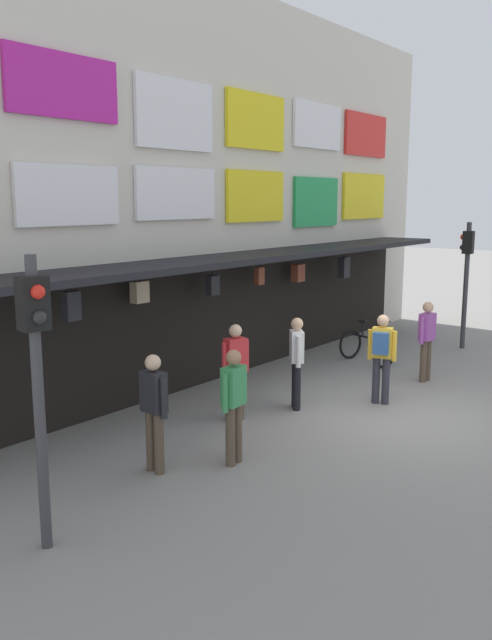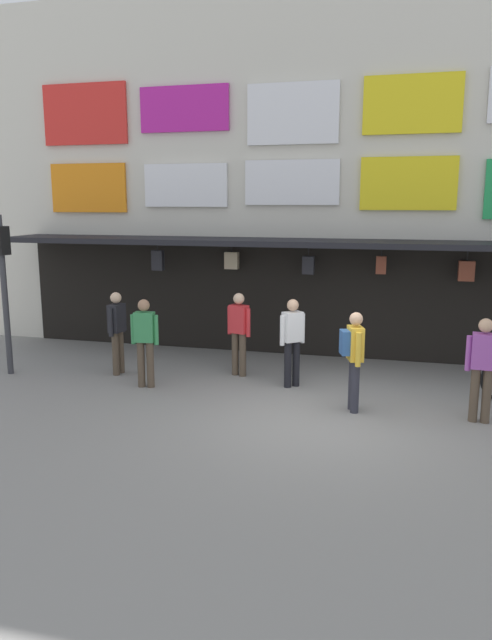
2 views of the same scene
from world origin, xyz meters
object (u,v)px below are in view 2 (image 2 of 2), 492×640
at_px(pedestrian_in_blue, 483,364).
at_px(pedestrian_in_black, 353,354).
at_px(pedestrian_in_yellow, 292,338).
at_px(pedestrian_in_white, 117,328).
at_px(traffic_light_near, 2,269).
at_px(pedestrian_in_green, 145,338).
at_px(pedestrian_in_purple, 239,329).

height_order(pedestrian_in_blue, pedestrian_in_black, same).
bearing_deg(pedestrian_in_yellow, pedestrian_in_blue, -18.72).
xyz_separation_m(pedestrian_in_white, pedestrian_in_black, (4.78, -1.03, 0.04)).
distance_m(traffic_light_near, pedestrian_in_black, 7.05).
relative_size(pedestrian_in_white, pedestrian_in_blue, 1.00).
xyz_separation_m(pedestrian_in_blue, pedestrian_in_green, (-5.88, 0.38, 0.00)).
distance_m(traffic_light_near, pedestrian_in_yellow, 5.87).
bearing_deg(traffic_light_near, pedestrian_in_blue, -3.28).
bearing_deg(pedestrian_in_purple, pedestrian_in_black, -32.91).
distance_m(pedestrian_in_white, pedestrian_in_purple, 2.45).
distance_m(pedestrian_in_green, pedestrian_in_purple, 1.91).
xyz_separation_m(pedestrian_in_green, pedestrian_in_purple, (1.50, 1.18, 0.00)).
xyz_separation_m(traffic_light_near, pedestrian_in_blue, (8.94, -0.51, -1.19)).
bearing_deg(pedestrian_in_black, traffic_light_near, 175.94).
relative_size(pedestrian_in_yellow, pedestrian_in_blue, 1.00).
relative_size(pedestrian_in_yellow, pedestrian_in_purple, 1.00).
xyz_separation_m(pedestrian_in_yellow, pedestrian_in_black, (1.21, -1.07, 0.04)).
height_order(pedestrian_in_white, pedestrian_in_purple, same).
bearing_deg(pedestrian_in_green, traffic_light_near, 177.44).
relative_size(pedestrian_in_blue, pedestrian_in_purple, 1.00).
distance_m(pedestrian_in_white, pedestrian_in_black, 4.89).
distance_m(pedestrian_in_yellow, pedestrian_in_black, 1.62).
bearing_deg(traffic_light_near, pedestrian_in_yellow, 5.75).
bearing_deg(pedestrian_in_white, pedestrian_in_purple, 11.91).
relative_size(pedestrian_in_white, pedestrian_in_black, 1.00).
relative_size(traffic_light_near, pedestrian_in_blue, 1.90).
relative_size(traffic_light_near, pedestrian_in_white, 1.90).
bearing_deg(pedestrian_in_blue, pedestrian_in_green, 176.35).
bearing_deg(pedestrian_in_yellow, pedestrian_in_green, -165.00).
height_order(pedestrian_in_yellow, pedestrian_in_blue, same).
xyz_separation_m(pedestrian_in_yellow, pedestrian_in_green, (-2.66, -0.71, 0.00)).
bearing_deg(pedestrian_in_green, pedestrian_in_blue, -3.65).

